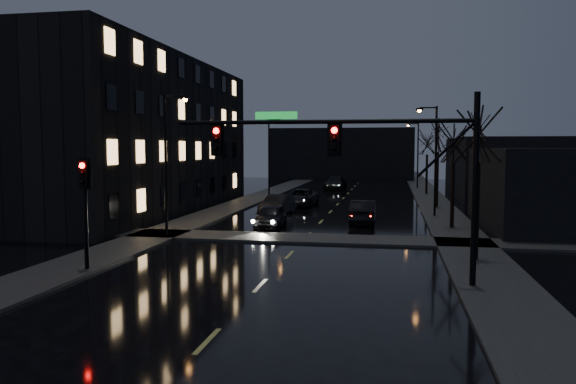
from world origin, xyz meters
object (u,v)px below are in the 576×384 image
at_px(oncoming_car_c, 301,198).
at_px(oncoming_car_a, 271,216).
at_px(lead_car, 363,212).
at_px(oncoming_car_d, 336,183).
at_px(oncoming_car_b, 278,205).

bearing_deg(oncoming_car_c, oncoming_car_a, -86.84).
bearing_deg(lead_car, oncoming_car_d, -81.56).
bearing_deg(oncoming_car_d, lead_car, -75.74).
bearing_deg(oncoming_car_d, oncoming_car_c, -87.80).
bearing_deg(lead_car, oncoming_car_a, 27.74).
bearing_deg(oncoming_car_b, oncoming_car_c, 91.69).
bearing_deg(oncoming_car_d, oncoming_car_a, -86.26).
height_order(oncoming_car_b, lead_car, lead_car).
distance_m(oncoming_car_b, oncoming_car_d, 26.54).
relative_size(oncoming_car_a, oncoming_car_c, 0.79).
xyz_separation_m(oncoming_car_a, lead_car, (5.64, 3.04, 0.06)).
relative_size(oncoming_car_c, lead_car, 1.12).
xyz_separation_m(oncoming_car_a, oncoming_car_d, (0.85, 33.14, 0.08)).
relative_size(oncoming_car_a, oncoming_car_d, 0.77).
xyz_separation_m(oncoming_car_a, oncoming_car_b, (-0.90, 6.66, 0.04)).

